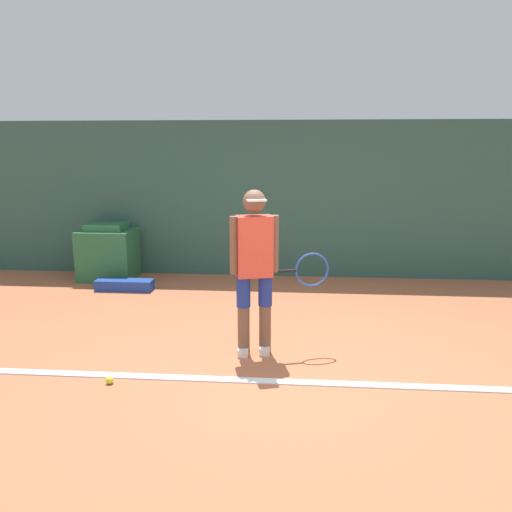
{
  "coord_description": "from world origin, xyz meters",
  "views": [
    {
      "loc": [
        0.09,
        -4.32,
        2.06
      ],
      "look_at": [
        -0.31,
        0.6,
        0.96
      ],
      "focal_mm": 35.0,
      "sensor_mm": 36.0,
      "label": 1
    }
  ],
  "objects_px": {
    "tennis_ball": "(110,380)",
    "covered_chair": "(108,253)",
    "tennis_player": "(256,265)",
    "equipment_bag": "(125,285)"
  },
  "relations": [
    {
      "from": "equipment_bag",
      "to": "tennis_player",
      "type": "bearing_deg",
      "value": -44.92
    },
    {
      "from": "tennis_player",
      "to": "equipment_bag",
      "type": "distance_m",
      "value": 3.07
    },
    {
      "from": "tennis_ball",
      "to": "covered_chair",
      "type": "xyz_separation_m",
      "value": [
        -1.31,
        3.49,
        0.38
      ]
    },
    {
      "from": "tennis_ball",
      "to": "equipment_bag",
      "type": "distance_m",
      "value": 2.99
    },
    {
      "from": "tennis_ball",
      "to": "equipment_bag",
      "type": "height_order",
      "value": "equipment_bag"
    },
    {
      "from": "tennis_player",
      "to": "covered_chair",
      "type": "height_order",
      "value": "tennis_player"
    },
    {
      "from": "covered_chair",
      "to": "tennis_player",
      "type": "bearing_deg",
      "value": -46.72
    },
    {
      "from": "tennis_ball",
      "to": "covered_chair",
      "type": "bearing_deg",
      "value": 110.61
    },
    {
      "from": "tennis_player",
      "to": "tennis_ball",
      "type": "distance_m",
      "value": 1.71
    },
    {
      "from": "tennis_player",
      "to": "tennis_ball",
      "type": "relative_size",
      "value": 24.31
    }
  ]
}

